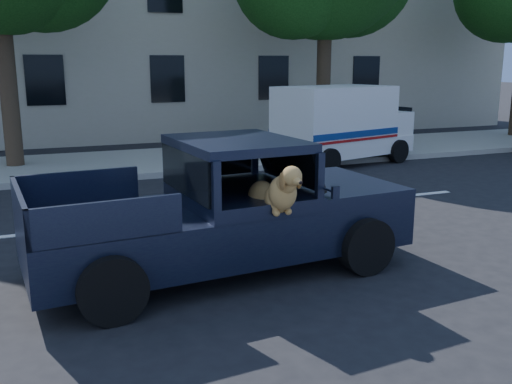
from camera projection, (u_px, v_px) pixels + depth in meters
ground at (330, 274)px, 7.63m from camera, size 120.00×120.00×0.00m
far_sidewalk at (170, 161)px, 15.95m from camera, size 60.00×4.00×0.15m
lane_stripes at (335, 203)px, 11.43m from camera, size 21.60×0.14×0.01m
building_main at (198, 18)px, 22.66m from camera, size 26.00×6.00×9.00m
pickup_truck at (216, 229)px, 7.58m from camera, size 5.12×2.68×1.78m
mail_truck at (341, 130)px, 15.74m from camera, size 4.22×2.82×2.13m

